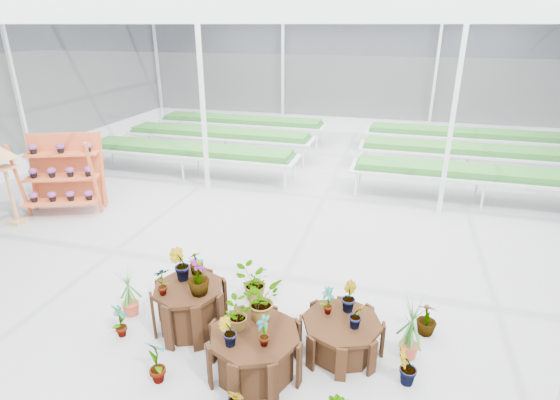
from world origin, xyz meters
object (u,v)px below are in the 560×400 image
(plinth_mid, at_px, (255,353))
(plinth_low, at_px, (341,336))
(plinth_tall, at_px, (190,308))
(bird_table, at_px, (9,186))
(shelf_rack, at_px, (62,175))

(plinth_mid, xyz_separation_m, plinth_low, (1.00, 0.70, -0.06))
(plinth_tall, height_order, bird_table, bird_table)
(plinth_low, distance_m, bird_table, 8.00)
(plinth_low, bearing_deg, plinth_tall, -177.40)
(plinth_low, distance_m, shelf_rack, 7.71)
(shelf_rack, height_order, bird_table, shelf_rack)
(plinth_low, relative_size, bird_table, 0.61)
(plinth_low, bearing_deg, shelf_rack, 156.22)
(bird_table, bearing_deg, plinth_mid, -36.36)
(plinth_tall, relative_size, bird_table, 0.58)
(plinth_tall, distance_m, bird_table, 5.96)
(plinth_low, height_order, shelf_rack, shelf_rack)
(shelf_rack, distance_m, bird_table, 1.10)
(plinth_low, bearing_deg, plinth_mid, -145.01)
(plinth_mid, relative_size, shelf_rack, 0.65)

